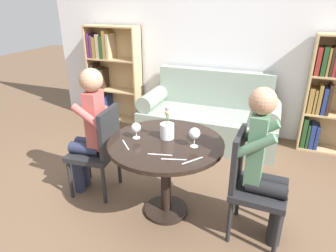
{
  "coord_description": "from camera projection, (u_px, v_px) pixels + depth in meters",
  "views": [
    {
      "loc": [
        0.81,
        -2.09,
        1.84
      ],
      "look_at": [
        0.0,
        0.05,
        0.84
      ],
      "focal_mm": 32.0,
      "sensor_mm": 36.0,
      "label": 1
    }
  ],
  "objects": [
    {
      "name": "wine_glass_right",
      "position": [
        195.0,
        134.0,
        2.37
      ],
      "size": [
        0.09,
        0.09,
        0.16
      ],
      "color": "white",
      "rests_on": "round_table"
    },
    {
      "name": "couch",
      "position": [
        209.0,
        118.0,
        4.06
      ],
      "size": [
        1.8,
        0.8,
        0.92
      ],
      "color": "gray",
      "rests_on": "ground_plane"
    },
    {
      "name": "back_wall",
      "position": [
        221.0,
        36.0,
        4.01
      ],
      "size": [
        5.2,
        0.05,
        2.7
      ],
      "color": "silver",
      "rests_on": "ground_plane"
    },
    {
      "name": "fork_left_setting",
      "position": [
        126.0,
        145.0,
        2.44
      ],
      "size": [
        0.14,
        0.15,
        0.0
      ],
      "color": "silver",
      "rests_on": "round_table"
    },
    {
      "name": "chair_left",
      "position": [
        100.0,
        148.0,
        2.88
      ],
      "size": [
        0.46,
        0.46,
        0.9
      ],
      "rotation": [
        0.0,
        0.0,
        -1.47
      ],
      "color": "#232326",
      "rests_on": "ground_plane"
    },
    {
      "name": "person_right",
      "position": [
        265.0,
        165.0,
        2.26
      ],
      "size": [
        0.43,
        0.35,
        1.26
      ],
      "rotation": [
        0.0,
        0.0,
        1.53
      ],
      "color": "black",
      "rests_on": "ground_plane"
    },
    {
      "name": "chair_right",
      "position": [
        251.0,
        181.0,
        2.36
      ],
      "size": [
        0.44,
        0.44,
        0.9
      ],
      "rotation": [
        0.0,
        0.0,
        1.53
      ],
      "color": "#232326",
      "rests_on": "ground_plane"
    },
    {
      "name": "ground_plane",
      "position": [
        166.0,
        211.0,
        2.79
      ],
      "size": [
        16.0,
        16.0,
        0.0
      ],
      "primitive_type": "plane",
      "color": "brown"
    },
    {
      "name": "knife_right_setting",
      "position": [
        174.0,
        159.0,
        2.22
      ],
      "size": [
        0.19,
        0.06,
        0.0
      ],
      "color": "silver",
      "rests_on": "round_table"
    },
    {
      "name": "wine_glass_left",
      "position": [
        136.0,
        128.0,
        2.52
      ],
      "size": [
        0.08,
        0.08,
        0.14
      ],
      "color": "white",
      "rests_on": "round_table"
    },
    {
      "name": "person_left",
      "position": [
        89.0,
        129.0,
        2.82
      ],
      "size": [
        0.44,
        0.37,
        1.27
      ],
      "rotation": [
        0.0,
        0.0,
        -1.47
      ],
      "color": "#282D47",
      "rests_on": "ground_plane"
    },
    {
      "name": "bookshelf_left",
      "position": [
        109.0,
        73.0,
        4.66
      ],
      "size": [
        0.82,
        0.28,
        1.45
      ],
      "color": "tan",
      "rests_on": "ground_plane"
    },
    {
      "name": "flower_vase",
      "position": [
        167.0,
        130.0,
        2.53
      ],
      "size": [
        0.12,
        0.12,
        0.29
      ],
      "color": "silver",
      "rests_on": "round_table"
    },
    {
      "name": "knife_left_setting",
      "position": [
        160.0,
        155.0,
        2.29
      ],
      "size": [
        0.19,
        0.05,
        0.0
      ],
      "color": "silver",
      "rests_on": "round_table"
    },
    {
      "name": "round_table",
      "position": [
        166.0,
        156.0,
        2.55
      ],
      "size": [
        0.98,
        0.98,
        0.72
      ],
      "color": "black",
      "rests_on": "ground_plane"
    },
    {
      "name": "bookshelf_right",
      "position": [
        333.0,
        95.0,
        3.65
      ],
      "size": [
        0.82,
        0.28,
        1.45
      ],
      "color": "tan",
      "rests_on": "ground_plane"
    },
    {
      "name": "fork_right_setting",
      "position": [
        193.0,
        160.0,
        2.21
      ],
      "size": [
        0.12,
        0.16,
        0.0
      ],
      "color": "silver",
      "rests_on": "round_table"
    }
  ]
}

